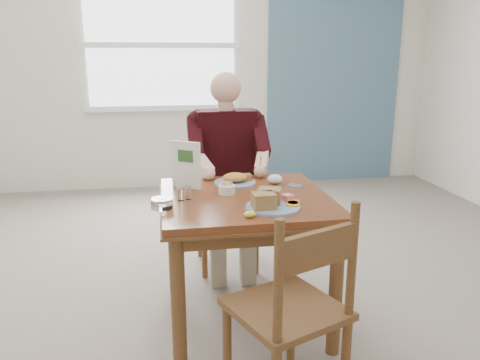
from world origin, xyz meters
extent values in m
plane|color=#72665D|center=(0.00, 0.00, 0.00)|extent=(6.00, 6.00, 0.00)
plane|color=beige|center=(0.00, 3.00, 1.40)|extent=(5.50, 0.00, 5.50)
cube|color=#466A82|center=(1.60, 2.98, 1.40)|extent=(1.60, 0.02, 2.80)
ellipsoid|color=yellow|center=(-0.04, -0.35, 0.77)|extent=(0.07, 0.06, 0.03)
ellipsoid|color=white|center=(0.22, 0.22, 0.78)|extent=(0.09, 0.08, 0.06)
cylinder|color=silver|center=(0.32, 0.13, 0.76)|extent=(0.11, 0.11, 0.01)
cube|color=white|center=(-0.40, 2.97, 1.60)|extent=(1.60, 0.02, 1.30)
cube|color=white|center=(-0.40, 2.96, 0.92)|extent=(1.72, 0.04, 0.06)
cube|color=white|center=(-0.40, 2.96, 1.60)|extent=(1.72, 0.04, 0.06)
cube|color=brown|center=(0.00, 0.00, 0.73)|extent=(0.90, 0.90, 0.04)
cube|color=brown|center=(0.00, 0.00, 0.70)|extent=(0.92, 0.92, 0.01)
cylinder|color=brown|center=(-0.39, -0.39, 0.35)|extent=(0.07, 0.07, 0.71)
cylinder|color=brown|center=(0.39, -0.39, 0.35)|extent=(0.07, 0.07, 0.71)
cylinder|color=brown|center=(-0.39, 0.39, 0.35)|extent=(0.07, 0.07, 0.71)
cylinder|color=brown|center=(0.39, 0.39, 0.35)|extent=(0.07, 0.07, 0.71)
cube|color=brown|center=(0.00, -0.39, 0.66)|extent=(0.80, 0.03, 0.08)
cube|color=brown|center=(0.00, 0.39, 0.66)|extent=(0.80, 0.03, 0.08)
cube|color=brown|center=(-0.39, 0.00, 0.66)|extent=(0.03, 0.80, 0.08)
cube|color=brown|center=(0.39, 0.00, 0.66)|extent=(0.03, 0.80, 0.08)
cylinder|color=brown|center=(-0.18, 0.57, 0.23)|extent=(0.04, 0.04, 0.45)
cylinder|color=brown|center=(0.18, 0.57, 0.23)|extent=(0.04, 0.04, 0.45)
cylinder|color=brown|center=(-0.18, 0.93, 0.23)|extent=(0.04, 0.04, 0.45)
cylinder|color=brown|center=(0.18, 0.93, 0.23)|extent=(0.04, 0.04, 0.45)
cube|color=brown|center=(0.00, 0.75, 0.47)|extent=(0.42, 0.42, 0.03)
cylinder|color=brown|center=(-0.18, 0.93, 0.70)|extent=(0.04, 0.04, 0.50)
cylinder|color=brown|center=(0.18, 0.93, 0.70)|extent=(0.04, 0.04, 0.50)
cube|color=brown|center=(0.00, 0.93, 0.80)|extent=(0.38, 0.03, 0.14)
cylinder|color=brown|center=(-0.19, -0.61, 0.23)|extent=(0.05, 0.05, 0.45)
cylinder|color=brown|center=(0.14, -0.47, 0.23)|extent=(0.05, 0.05, 0.45)
cube|color=brown|center=(0.05, -0.70, 0.47)|extent=(0.55, 0.55, 0.03)
cylinder|color=brown|center=(-0.05, -0.94, 0.70)|extent=(0.05, 0.05, 0.50)
cylinder|color=brown|center=(0.28, -0.80, 0.70)|extent=(0.05, 0.05, 0.50)
cube|color=brown|center=(0.12, -0.87, 0.80)|extent=(0.36, 0.17, 0.14)
cube|color=gray|center=(-0.10, 0.63, 0.54)|extent=(0.13, 0.38, 0.12)
cube|color=gray|center=(0.10, 0.63, 0.54)|extent=(0.13, 0.38, 0.12)
cube|color=gray|center=(-0.10, 0.45, 0.24)|extent=(0.10, 0.10, 0.48)
cube|color=gray|center=(0.10, 0.45, 0.24)|extent=(0.10, 0.10, 0.48)
cube|color=black|center=(0.00, 0.78, 0.84)|extent=(0.40, 0.22, 0.58)
sphere|color=black|center=(-0.19, 0.78, 1.06)|extent=(0.15, 0.15, 0.15)
sphere|color=black|center=(0.19, 0.78, 1.06)|extent=(0.15, 0.15, 0.15)
cylinder|color=#DBA38B|center=(0.00, 0.76, 1.15)|extent=(0.11, 0.11, 0.08)
sphere|color=#DBA38B|center=(0.00, 0.76, 1.28)|extent=(0.21, 0.21, 0.21)
cube|color=black|center=(-0.22, 0.67, 0.96)|extent=(0.09, 0.29, 0.27)
cube|color=black|center=(0.22, 0.67, 0.96)|extent=(0.09, 0.29, 0.27)
sphere|color=black|center=(-0.22, 0.55, 0.86)|extent=(0.09, 0.09, 0.09)
sphere|color=black|center=(0.22, 0.55, 0.86)|extent=(0.09, 0.09, 0.09)
cube|color=#DBA38B|center=(-0.19, 0.46, 0.82)|extent=(0.14, 0.23, 0.14)
cube|color=#DBA38B|center=(0.19, 0.46, 0.82)|extent=(0.14, 0.23, 0.14)
sphere|color=#DBA38B|center=(-0.16, 0.37, 0.79)|extent=(0.08, 0.08, 0.08)
sphere|color=#DBA38B|center=(0.16, 0.37, 0.79)|extent=(0.08, 0.08, 0.08)
cylinder|color=silver|center=(0.16, 0.37, 0.84)|extent=(0.01, 0.05, 0.12)
cylinder|color=white|center=(0.10, -0.24, 0.76)|extent=(0.29, 0.29, 0.02)
cube|color=tan|center=(0.04, -0.27, 0.80)|extent=(0.12, 0.10, 0.08)
cube|color=tan|center=(0.09, -0.19, 0.80)|extent=(0.14, 0.13, 0.08)
cylinder|color=#F2A319|center=(0.20, -0.25, 0.77)|extent=(0.08, 0.08, 0.01)
cylinder|color=#F2A319|center=(0.20, -0.23, 0.77)|extent=(0.07, 0.07, 0.01)
cylinder|color=#F2A319|center=(0.21, -0.21, 0.77)|extent=(0.08, 0.08, 0.01)
cube|color=#ED7077|center=(0.19, -0.16, 0.78)|extent=(0.07, 0.07, 0.03)
cylinder|color=white|center=(-0.02, 0.25, 0.76)|extent=(0.27, 0.27, 0.01)
ellipsoid|color=orange|center=(-0.02, 0.25, 0.79)|extent=(0.15, 0.13, 0.05)
cube|color=tan|center=(0.04, 0.27, 0.78)|extent=(0.10, 0.06, 0.04)
cylinder|color=white|center=(-0.09, 0.05, 0.77)|extent=(0.09, 0.09, 0.05)
cube|color=pink|center=(-0.10, 0.05, 0.81)|extent=(0.04, 0.02, 0.02)
cube|color=#6699D8|center=(-0.08, 0.06, 0.81)|extent=(0.04, 0.02, 0.02)
cube|color=#EAD159|center=(-0.09, 0.04, 0.81)|extent=(0.03, 0.03, 0.02)
cube|color=white|center=(-0.11, 0.07, 0.81)|extent=(0.03, 0.02, 0.02)
cylinder|color=white|center=(-0.35, -0.03, 0.78)|extent=(0.04, 0.04, 0.06)
cylinder|color=silver|center=(-0.35, -0.03, 0.82)|extent=(0.04, 0.04, 0.01)
cylinder|color=white|center=(-0.31, -0.01, 0.78)|extent=(0.04, 0.04, 0.06)
cylinder|color=silver|center=(-0.31, -0.01, 0.82)|extent=(0.04, 0.04, 0.01)
cylinder|color=white|center=(-0.45, -0.14, 0.78)|extent=(0.14, 0.14, 0.05)
cylinder|color=white|center=(-0.46, -0.15, 0.79)|extent=(0.03, 0.03, 0.02)
cylinder|color=white|center=(-0.43, -0.13, 0.79)|extent=(0.03, 0.03, 0.02)
cylinder|color=white|center=(-0.44, -0.16, 0.79)|extent=(0.03, 0.03, 0.02)
cube|color=white|center=(-0.31, 0.21, 0.89)|extent=(0.16, 0.12, 0.27)
cube|color=#2D5926|center=(-0.31, 0.20, 0.94)|extent=(0.08, 0.06, 0.07)
camera|label=1|loc=(-0.43, -2.39, 1.48)|focal=35.00mm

